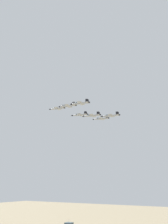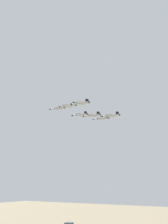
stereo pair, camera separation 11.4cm
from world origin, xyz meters
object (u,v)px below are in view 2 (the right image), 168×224
(jet_left_wingman, at_px, (68,106))
(jet_trailing, at_px, (111,116))
(jet_lead, at_px, (57,108))
(jet_left_outer, at_px, (80,103))
(jet_right_outer, at_px, (101,119))
(jet_slot_rear, at_px, (92,115))
(jet_right_wingman, at_px, (80,115))

(jet_left_wingman, bearing_deg, jet_trailing, -157.43)
(jet_lead, height_order, jet_left_outer, jet_lead)
(jet_lead, bearing_deg, jet_trailing, 179.21)
(jet_lead, distance_m, jet_left_wingman, 19.97)
(jet_right_outer, bearing_deg, jet_slot_rear, 90.25)
(jet_lead, bearing_deg, jet_slot_rear, 179.21)
(jet_left_outer, xyz_separation_m, jet_slot_rear, (-5.14, 25.07, -2.57))
(jet_right_outer, relative_size, jet_trailing, 1.00)
(jet_left_wingman, relative_size, jet_slot_rear, 0.98)
(jet_left_wingman, bearing_deg, jet_lead, -40.83)
(jet_right_wingman, bearing_deg, jet_slot_rear, 138.67)
(jet_lead, xyz_separation_m, jet_right_wingman, (12.18, 15.56, -3.61))
(jet_lead, xyz_separation_m, jet_left_outer, (34.64, -19.02, -6.08))
(jet_left_outer, bearing_deg, jet_lead, -41.06)
(jet_left_wingman, xyz_separation_m, jet_right_outer, (7.04, 40.63, -2.33))
(jet_left_wingman, xyz_separation_m, jet_right_wingman, (-5.14, 25.07, -0.72))
(jet_slot_rear, xyz_separation_m, jet_trailing, (14.75, 3.02, -1.43))
(jet_slot_rear, bearing_deg, jet_lead, 0.36)
(jet_trailing, bearing_deg, jet_lead, 1.12)
(jet_lead, height_order, jet_slot_rear, jet_lead)
(jet_right_outer, distance_m, jet_trailing, 30.09)
(jet_lead, distance_m, jet_right_wingman, 20.09)
(jet_lead, height_order, jet_left_wingman, jet_lead)
(jet_right_wingman, xyz_separation_m, jet_left_outer, (22.46, -34.58, -2.46))
(jet_left_wingman, distance_m, jet_right_outer, 41.30)
(jet_right_outer, relative_size, jet_slot_rear, 0.99)
(jet_left_wingman, height_order, jet_trailing, jet_left_wingman)
(jet_lead, bearing_deg, jet_right_outer, -140.43)
(jet_trailing, bearing_deg, jet_slot_rear, 1.12)
(jet_trailing, bearing_deg, jet_left_wingman, 24.14)
(jet_right_wingman, bearing_deg, jet_lead, 39.40)
(jet_right_wingman, xyz_separation_m, jet_slot_rear, (17.32, -9.51, -5.03))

